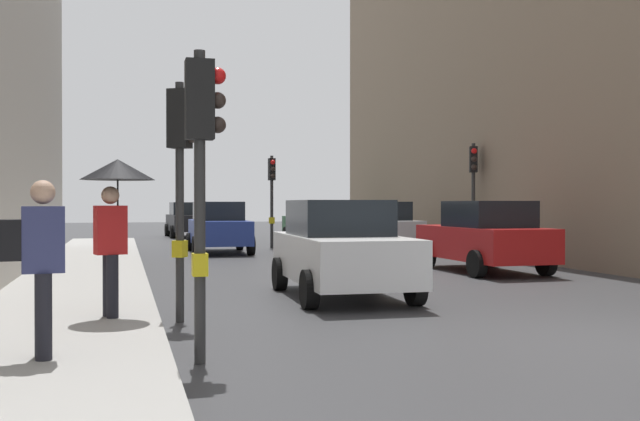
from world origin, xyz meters
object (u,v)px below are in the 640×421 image
object	(u,v)px
car_blue_van	(219,227)
car_dark_suv	(188,220)
traffic_light_far_median	(272,184)
pedestrian_with_grey_backpack	(38,257)
traffic_light_near_left	(202,148)
car_white_compact	(341,249)
car_red_sedan	(485,237)
car_silver_hatchback	(377,227)
pedestrian_with_umbrella	(115,193)
traffic_light_mid_street	(473,178)
traffic_light_near_right	(181,157)
car_green_estate	(315,222)

from	to	relation	value
car_blue_van	car_dark_suv	distance (m)	12.35
traffic_light_far_median	pedestrian_with_grey_backpack	bearing A→B (deg)	-107.75
traffic_light_near_left	car_white_compact	world-z (taller)	traffic_light_near_left
car_red_sedan	car_silver_hatchback	xyz separation A→B (m)	(-0.05, 7.77, 0.00)
pedestrian_with_umbrella	car_silver_hatchback	bearing A→B (deg)	57.93
car_white_compact	pedestrian_with_grey_backpack	bearing A→B (deg)	-132.81
traffic_light_mid_street	car_red_sedan	size ratio (longest dim) A/B	0.86
pedestrian_with_umbrella	traffic_light_near_left	bearing A→B (deg)	-70.02
traffic_light_near_right	pedestrian_with_grey_backpack	bearing A→B (deg)	-119.31
pedestrian_with_grey_backpack	car_silver_hatchback	bearing A→B (deg)	60.24
traffic_light_far_median	pedestrian_with_umbrella	bearing A→B (deg)	-108.09
car_red_sedan	car_silver_hatchback	world-z (taller)	same
traffic_light_far_median	car_green_estate	world-z (taller)	traffic_light_far_median
traffic_light_mid_street	car_blue_van	xyz separation A→B (m)	(-7.75, 3.75, -1.64)
car_green_estate	car_dark_suv	bearing A→B (deg)	128.02
traffic_light_mid_street	car_dark_suv	xyz separation A→B (m)	(-7.77, 16.10, -1.64)
car_red_sedan	traffic_light_far_median	bearing A→B (deg)	106.10
car_silver_hatchback	pedestrian_with_umbrella	world-z (taller)	pedestrian_with_umbrella
traffic_light_near_right	pedestrian_with_umbrella	bearing A→B (deg)	-161.60
pedestrian_with_grey_backpack	traffic_light_far_median	bearing A→B (deg)	72.25
car_blue_van	car_green_estate	size ratio (longest dim) A/B	0.98
traffic_light_near_right	pedestrian_with_grey_backpack	distance (m)	3.52
traffic_light_near_left	car_blue_van	size ratio (longest dim) A/B	0.78
pedestrian_with_umbrella	pedestrian_with_grey_backpack	world-z (taller)	pedestrian_with_umbrella
car_green_estate	car_silver_hatchback	bearing A→B (deg)	-86.63
traffic_light_near_right	car_blue_van	distance (m)	14.97
traffic_light_mid_street	pedestrian_with_umbrella	distance (m)	15.79
traffic_light_near_right	car_dark_suv	bearing A→B (deg)	84.96
traffic_light_near_right	car_red_sedan	bearing A→B (deg)	36.65
car_white_compact	car_blue_van	size ratio (longest dim) A/B	1.01
car_dark_suv	car_blue_van	bearing A→B (deg)	-89.94
traffic_light_mid_street	pedestrian_with_grey_backpack	size ratio (longest dim) A/B	2.06
car_green_estate	car_silver_hatchback	distance (m)	7.03
car_white_compact	traffic_light_mid_street	bearing A→B (deg)	51.07
car_red_sedan	car_white_compact	size ratio (longest dim) A/B	0.99
pedestrian_with_grey_backpack	car_green_estate	bearing A→B (deg)	69.02
traffic_light_mid_street	car_green_estate	distance (m)	10.20
traffic_light_far_median	traffic_light_mid_street	world-z (taller)	traffic_light_mid_street
traffic_light_far_median	pedestrian_with_umbrella	world-z (taller)	traffic_light_far_median
pedestrian_with_umbrella	pedestrian_with_grey_backpack	distance (m)	2.77
car_white_compact	traffic_light_far_median	bearing A→B (deg)	83.52
car_red_sedan	car_dark_suv	world-z (taller)	same
car_blue_van	traffic_light_far_median	bearing A→B (deg)	42.86
traffic_light_near_left	traffic_light_mid_street	xyz separation A→B (m)	(10.15, 13.75, 0.23)
traffic_light_mid_street	car_blue_van	bearing A→B (deg)	154.17
traffic_light_near_right	pedestrian_with_umbrella	world-z (taller)	traffic_light_near_right
car_white_compact	pedestrian_with_grey_backpack	distance (m)	6.84
traffic_light_near_left	car_blue_van	bearing A→B (deg)	82.21
car_blue_van	pedestrian_with_umbrella	xyz separation A→B (m)	(-3.30, -15.01, 0.96)
traffic_light_near_right	car_red_sedan	world-z (taller)	traffic_light_near_right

